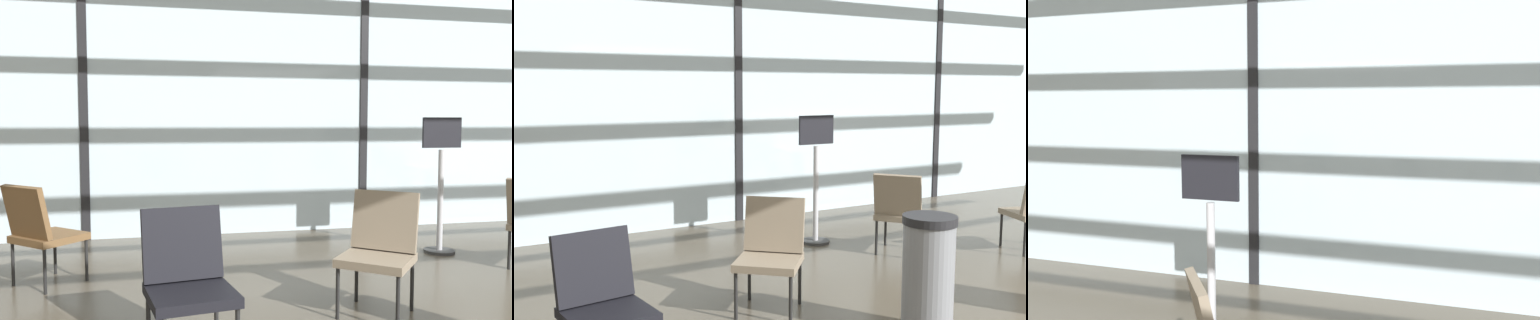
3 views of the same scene
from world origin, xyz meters
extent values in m
cube|color=silver|center=(0.00, 5.20, 1.79)|extent=(14.00, 0.08, 3.58)
cube|color=black|center=(0.00, 5.20, 1.79)|extent=(0.10, 0.12, 3.58)
ellipsoid|color=silver|center=(-0.80, 9.20, 1.99)|extent=(11.21, 3.97, 3.97)
sphere|color=#9D9DA0|center=(-5.96, 9.20, 1.99)|extent=(2.19, 2.19, 2.19)
sphere|color=black|center=(-3.88, 7.37, 2.28)|extent=(0.28, 0.28, 0.28)
sphere|color=black|center=(-2.98, 7.37, 2.28)|extent=(0.28, 0.28, 0.28)
sphere|color=black|center=(-2.08, 7.37, 2.28)|extent=(0.28, 0.28, 0.28)
sphere|color=black|center=(-1.18, 7.37, 2.28)|extent=(0.28, 0.28, 0.28)
sphere|color=black|center=(-0.28, 7.37, 2.28)|extent=(0.28, 0.28, 0.28)
cube|color=#7F705B|center=(0.65, 2.81, 0.65)|extent=(0.40, 0.47, 0.44)
cylinder|color=#B2B2B7|center=(0.25, 3.71, 0.55)|extent=(0.06, 0.06, 1.10)
cube|color=black|center=(0.25, 3.71, 1.28)|extent=(0.44, 0.03, 0.32)
camera|label=1|loc=(-2.85, -1.26, 1.37)|focal=36.76mm
camera|label=2|loc=(-3.39, -1.74, 1.74)|focal=41.51mm
camera|label=3|loc=(1.93, 0.34, 1.80)|focal=37.31mm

